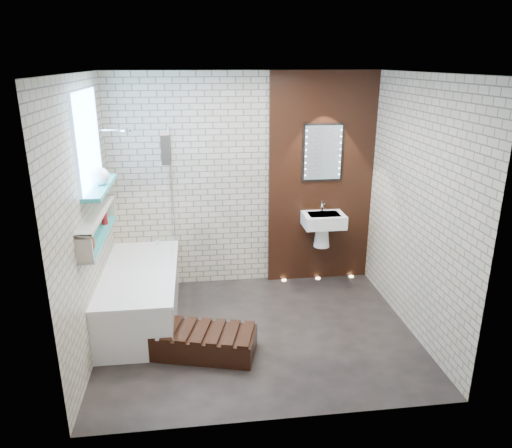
{
  "coord_description": "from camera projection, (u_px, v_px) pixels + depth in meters",
  "views": [
    {
      "loc": [
        -0.58,
        -4.38,
        2.7
      ],
      "look_at": [
        0.0,
        0.15,
        1.15
      ],
      "focal_mm": 33.82,
      "sensor_mm": 36.0,
      "label": 1
    }
  ],
  "objects": [
    {
      "name": "ground",
      "position": [
        258.0,
        332.0,
        5.05
      ],
      "size": [
        3.2,
        3.2,
        0.0
      ],
      "primitive_type": "plane",
      "color": "black",
      "rests_on": "ground"
    },
    {
      "name": "room_shell",
      "position": [
        258.0,
        214.0,
        4.63
      ],
      "size": [
        3.24,
        3.2,
        2.6
      ],
      "color": "#AAA187",
      "rests_on": "ground"
    },
    {
      "name": "walnut_panel",
      "position": [
        321.0,
        180.0,
        5.94
      ],
      "size": [
        1.3,
        0.06,
        2.6
      ],
      "primitive_type": "cube",
      "color": "black",
      "rests_on": "ground"
    },
    {
      "name": "clerestory_window",
      "position": [
        90.0,
        149.0,
        4.58
      ],
      "size": [
        0.18,
        1.0,
        0.94
      ],
      "color": "#7FADE0",
      "rests_on": "room_shell"
    },
    {
      "name": "display_niche",
      "position": [
        98.0,
        226.0,
        4.62
      ],
      "size": [
        0.14,
        1.3,
        0.26
      ],
      "color": "teal",
      "rests_on": "room_shell"
    },
    {
      "name": "bathtub",
      "position": [
        141.0,
        294.0,
        5.23
      ],
      "size": [
        0.79,
        1.74,
        0.7
      ],
      "color": "white",
      "rests_on": "ground"
    },
    {
      "name": "bath_screen",
      "position": [
        170.0,
        195.0,
        5.37
      ],
      "size": [
        0.01,
        0.78,
        1.4
      ],
      "primitive_type": "cube",
      "color": "white",
      "rests_on": "bathtub"
    },
    {
      "name": "towel",
      "position": [
        166.0,
        149.0,
        4.91
      ],
      "size": [
        0.09,
        0.23,
        0.3
      ],
      "primitive_type": "cube",
      "color": "black",
      "rests_on": "bath_screen"
    },
    {
      "name": "shower_head",
      "position": [
        126.0,
        130.0,
        5.14
      ],
      "size": [
        0.18,
        0.18,
        0.02
      ],
      "primitive_type": "cylinder",
      "color": "silver",
      "rests_on": "room_shell"
    },
    {
      "name": "washbasin",
      "position": [
        323.0,
        225.0,
        5.92
      ],
      "size": [
        0.5,
        0.36,
        0.58
      ],
      "color": "white",
      "rests_on": "walnut_panel"
    },
    {
      "name": "led_mirror",
      "position": [
        323.0,
        153.0,
        5.79
      ],
      "size": [
        0.5,
        0.02,
        0.7
      ],
      "color": "black",
      "rests_on": "walnut_panel"
    },
    {
      "name": "walnut_step",
      "position": [
        202.0,
        343.0,
        4.66
      ],
      "size": [
        1.11,
        0.71,
        0.23
      ],
      "primitive_type": "cube",
      "rotation": [
        0.0,
        0.0,
        -0.27
      ],
      "color": "black",
      "rests_on": "ground"
    },
    {
      "name": "niche_bottles",
      "position": [
        99.0,
        227.0,
        4.67
      ],
      "size": [
        0.06,
        0.78,
        0.16
      ],
      "color": "maroon",
      "rests_on": "display_niche"
    },
    {
      "name": "sill_vases",
      "position": [
        100.0,
        176.0,
        4.68
      ],
      "size": [
        0.17,
        0.17,
        0.17
      ],
      "color": "white",
      "rests_on": "clerestory_window"
    },
    {
      "name": "floor_uplights",
      "position": [
        318.0,
        278.0,
        6.29
      ],
      "size": [
        0.96,
        0.06,
        0.01
      ],
      "color": "#FFD899",
      "rests_on": "ground"
    }
  ]
}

